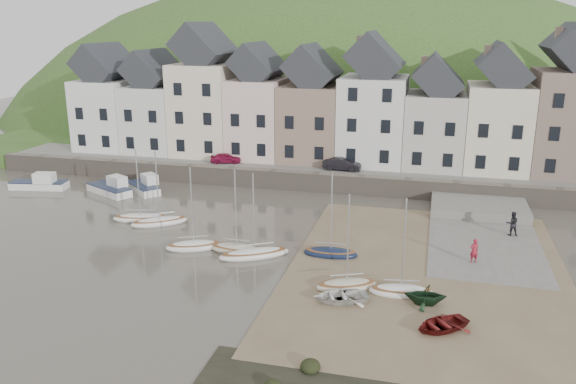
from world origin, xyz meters
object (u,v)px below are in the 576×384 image
(sailboat_0, at_px, (141,218))
(rowboat_red, at_px, (441,324))
(rowboat_green, at_px, (425,295))
(car_left, at_px, (226,158))
(car_right, at_px, (342,164))
(person_red, at_px, (474,251))
(rowboat_white, at_px, (341,296))
(person_dark, at_px, (512,224))

(sailboat_0, relative_size, rowboat_red, 2.03)
(rowboat_green, distance_m, rowboat_red, 2.89)
(car_left, bearing_deg, car_right, -105.95)
(person_red, bearing_deg, sailboat_0, -31.07)
(rowboat_red, relative_size, person_red, 1.84)
(sailboat_0, distance_m, rowboat_red, 27.09)
(rowboat_green, height_order, car_left, car_left)
(rowboat_white, relative_size, rowboat_green, 1.39)
(person_red, xyz_separation_m, car_right, (-11.91, 17.32, 1.26))
(person_red, height_order, car_right, car_right)
(rowboat_white, xyz_separation_m, person_red, (7.82, 7.84, 0.56))
(car_left, bearing_deg, rowboat_white, -162.84)
(car_right, bearing_deg, rowboat_white, -167.98)
(sailboat_0, xyz_separation_m, person_red, (26.28, -2.44, 0.70))
(rowboat_green, relative_size, car_right, 0.63)
(rowboat_white, xyz_separation_m, car_left, (-16.40, 25.15, 1.74))
(person_red, relative_size, car_right, 0.45)
(rowboat_red, height_order, person_dark, person_dark)
(person_red, distance_m, car_left, 29.80)
(car_right, bearing_deg, rowboat_red, -157.26)
(rowboat_green, bearing_deg, person_dark, 150.62)
(rowboat_green, bearing_deg, rowboat_red, 14.11)
(rowboat_white, bearing_deg, person_red, 114.18)
(rowboat_white, xyz_separation_m, car_right, (-4.09, 25.15, 1.82))
(rowboat_red, xyz_separation_m, person_red, (2.09, 9.74, 0.58))
(sailboat_0, relative_size, person_red, 3.74)
(person_red, bearing_deg, rowboat_green, 41.01)
(rowboat_red, bearing_deg, rowboat_green, 160.09)
(rowboat_white, height_order, car_left, car_left)
(sailboat_0, bearing_deg, person_red, -5.31)
(rowboat_green, xyz_separation_m, car_left, (-21.21, 24.33, 1.46))
(person_dark, bearing_deg, rowboat_green, 58.52)
(person_dark, bearing_deg, car_right, -43.30)
(rowboat_red, height_order, car_right, car_right)
(rowboat_white, distance_m, car_right, 25.55)
(rowboat_green, distance_m, person_dark, 14.54)
(person_dark, height_order, car_right, car_right)
(car_right, bearing_deg, person_red, -142.70)
(rowboat_white, relative_size, car_right, 0.87)
(sailboat_0, bearing_deg, rowboat_red, -26.72)
(rowboat_red, distance_m, car_right, 28.84)
(sailboat_0, distance_m, car_left, 15.13)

